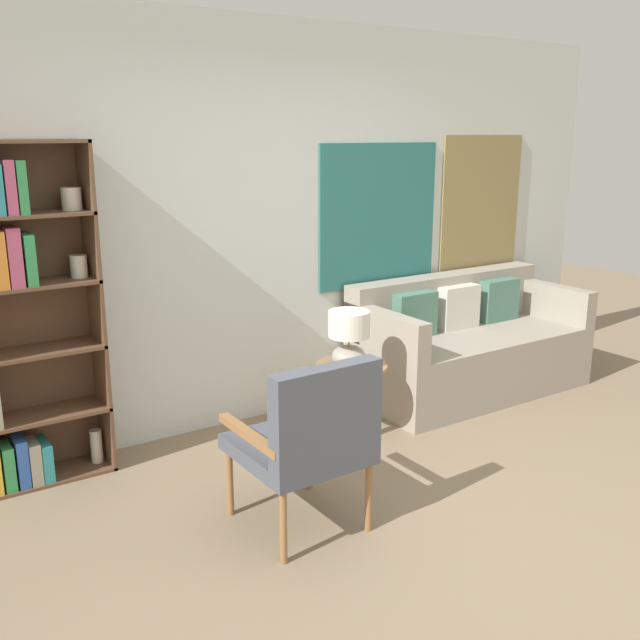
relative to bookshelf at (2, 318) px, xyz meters
The scene contains 7 objects.
ground_plane 2.69m from the bookshelf, 47.51° to the right, with size 14.00×14.00×0.00m, color #847056.
wall_back 1.80m from the bookshelf, ahead, with size 6.40×0.08×2.70m.
bookshelf is the anchor object (origin of this frame).
armchair 1.81m from the bookshelf, 50.20° to the right, with size 0.60×0.63×0.92m.
couch 3.35m from the bookshelf, ahead, with size 1.85×0.84×0.88m.
side_table 2.12m from the bookshelf, 14.70° to the right, with size 0.47×0.47×0.51m.
table_lamp 2.03m from the bookshelf, 15.66° to the right, with size 0.27×0.27×0.37m.
Camera 1 is at (-2.30, -2.24, 1.97)m, focal length 40.00 mm.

